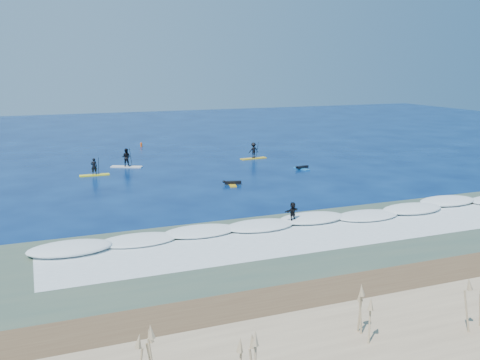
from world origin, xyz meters
name	(u,v)px	position (x,y,z in m)	size (l,w,h in m)	color
ground	(245,191)	(0.00, 0.00, 0.00)	(160.00, 160.00, 0.00)	#031440
wet_sand_strip	(412,287)	(0.00, -21.50, 0.00)	(90.00, 5.00, 0.08)	brown
shallow_water	(331,241)	(0.00, -14.00, 0.01)	(90.00, 13.00, 0.01)	#3C5243
breaking_wave	(300,223)	(0.00, -10.00, 0.00)	(40.00, 6.00, 0.30)	white
whitewater	(323,236)	(0.00, -13.00, 0.00)	(34.00, 5.00, 0.02)	silver
sup_paddler_left	(94,169)	(-11.12, 11.37, 0.62)	(2.82, 0.71, 1.98)	yellow
sup_paddler_center	(126,159)	(-7.47, 14.55, 0.86)	(3.28, 2.24, 2.30)	silver
sup_paddler_right	(253,152)	(6.84, 14.29, 0.84)	(3.12, 1.04, 2.15)	gold
prone_paddler_near	(232,183)	(-0.17, 2.66, 0.15)	(1.68, 2.19, 0.44)	gold
prone_paddler_far	(302,168)	(9.06, 6.85, 0.14)	(1.58, 2.06, 0.42)	blue
wave_surfer	(293,213)	(-0.68, -10.13, 0.80)	(2.02, 1.18, 1.41)	white
marker_buoy	(141,145)	(-3.24, 28.02, 0.29)	(0.28, 0.28, 0.67)	#DC4D13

